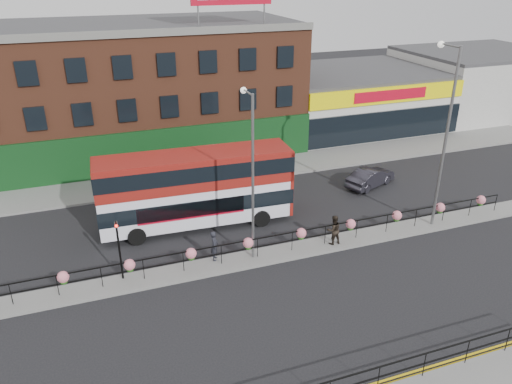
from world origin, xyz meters
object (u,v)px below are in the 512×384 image
object	(u,v)px
double_decker_bus	(196,182)
car	(370,177)
pedestrian_a	(214,246)
pedestrian_b	(334,230)
lamp_column_east	(445,123)
lamp_column_west	(251,164)

from	to	relation	value
double_decker_bus	car	size ratio (longest dim) A/B	2.66
pedestrian_a	pedestrian_b	distance (m)	6.68
lamp_column_east	car	bearing A→B (deg)	93.12
car	lamp_column_west	distance (m)	13.43
pedestrian_b	pedestrian_a	bearing A→B (deg)	-5.88
pedestrian_a	lamp_column_east	size ratio (longest dim) A/B	0.16
double_decker_bus	lamp_column_west	distance (m)	5.53
lamp_column_west	lamp_column_east	bearing A→B (deg)	-0.71
lamp_column_west	lamp_column_east	world-z (taller)	lamp_column_east
double_decker_bus	lamp_column_west	world-z (taller)	lamp_column_west
car	pedestrian_a	distance (m)	14.26
pedestrian_a	lamp_column_east	xyz separation A→B (m)	(13.36, -0.37, 5.36)
car	pedestrian_a	xyz separation A→B (m)	(-13.02, -5.79, 0.32)
double_decker_bus	car	xyz separation A→B (m)	(12.86, 1.47, -2.15)
car	lamp_column_east	bearing A→B (deg)	160.37
double_decker_bus	pedestrian_b	bearing A→B (deg)	-37.43
car	pedestrian_b	size ratio (longest dim) A/B	2.49
pedestrian_b	car	bearing A→B (deg)	-134.95
pedestrian_a	car	bearing A→B (deg)	-45.56
double_decker_bus	lamp_column_west	bearing A→B (deg)	-68.14
lamp_column_east	lamp_column_west	bearing A→B (deg)	179.29
pedestrian_b	lamp_column_west	xyz separation A→B (m)	(-4.67, 0.43, 4.38)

